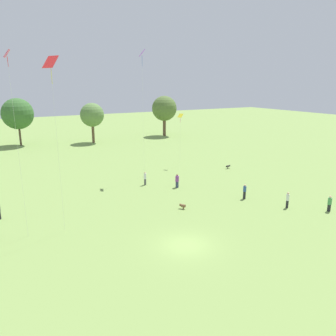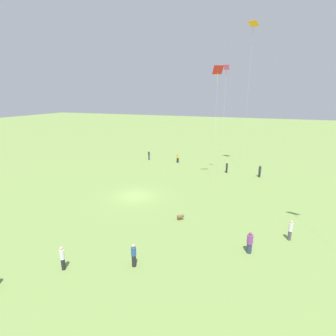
{
  "view_description": "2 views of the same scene",
  "coord_description": "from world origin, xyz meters",
  "px_view_note": "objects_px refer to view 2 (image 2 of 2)",
  "views": [
    {
      "loc": [
        -13.65,
        -21.15,
        13.29
      ],
      "look_at": [
        2.04,
        6.66,
        4.97
      ],
      "focal_mm": 35.0,
      "sensor_mm": 36.0,
      "label": 1
    },
    {
      "loc": [
        26.55,
        14.37,
        11.96
      ],
      "look_at": [
        -1.28,
        3.76,
        3.59
      ],
      "focal_mm": 28.0,
      "sensor_mm": 36.0,
      "label": 2
    }
  ],
  "objects_px": {
    "person_1": "(260,171)",
    "kite_0": "(218,73)",
    "kite_2": "(253,30)",
    "dog_1": "(181,217)",
    "person_5": "(134,255)",
    "person_8": "(227,167)",
    "person_7": "(290,230)",
    "person_2": "(250,243)",
    "person_6": "(62,258)",
    "person_3": "(178,158)",
    "person_0": "(149,155)",
    "kite_3": "(226,76)"
  },
  "relations": [
    {
      "from": "person_1",
      "to": "kite_0",
      "type": "bearing_deg",
      "value": -91.78
    },
    {
      "from": "kite_2",
      "to": "dog_1",
      "type": "height_order",
      "value": "kite_2"
    },
    {
      "from": "person_1",
      "to": "person_5",
      "type": "xyz_separation_m",
      "value": [
        25.59,
        -7.57,
        -0.03
      ]
    },
    {
      "from": "person_5",
      "to": "person_8",
      "type": "xyz_separation_m",
      "value": [
        -26.13,
        2.61,
        0.0
      ]
    },
    {
      "from": "person_1",
      "to": "dog_1",
      "type": "height_order",
      "value": "person_1"
    },
    {
      "from": "person_7",
      "to": "person_8",
      "type": "bearing_deg",
      "value": 68.89
    },
    {
      "from": "person_1",
      "to": "person_8",
      "type": "xyz_separation_m",
      "value": [
        -0.54,
        -4.96,
        -0.03
      ]
    },
    {
      "from": "person_8",
      "to": "kite_2",
      "type": "relative_size",
      "value": 0.08
    },
    {
      "from": "person_2",
      "to": "person_6",
      "type": "bearing_deg",
      "value": 68.95
    },
    {
      "from": "person_2",
      "to": "person_3",
      "type": "relative_size",
      "value": 1.06
    },
    {
      "from": "person_7",
      "to": "kite_0",
      "type": "xyz_separation_m",
      "value": [
        -12.61,
        -9.17,
        13.6
      ]
    },
    {
      "from": "person_2",
      "to": "kite_2",
      "type": "xyz_separation_m",
      "value": [
        -24.12,
        -2.9,
        20.02
      ]
    },
    {
      "from": "person_0",
      "to": "kite_2",
      "type": "xyz_separation_m",
      "value": [
        0.7,
        17.21,
        20.0
      ]
    },
    {
      "from": "person_1",
      "to": "person_5",
      "type": "distance_m",
      "value": 26.69
    },
    {
      "from": "person_3",
      "to": "person_7",
      "type": "xyz_separation_m",
      "value": [
        21.64,
        17.42,
        0.09
      ]
    },
    {
      "from": "person_5",
      "to": "person_7",
      "type": "height_order",
      "value": "person_7"
    },
    {
      "from": "person_3",
      "to": "person_7",
      "type": "relative_size",
      "value": 0.94
    },
    {
      "from": "person_5",
      "to": "dog_1",
      "type": "distance_m",
      "value": 8.14
    },
    {
      "from": "person_7",
      "to": "kite_2",
      "type": "height_order",
      "value": "kite_2"
    },
    {
      "from": "person_7",
      "to": "kite_2",
      "type": "relative_size",
      "value": 0.08
    },
    {
      "from": "person_6",
      "to": "person_8",
      "type": "xyz_separation_m",
      "value": [
        -28.24,
        7.11,
        -0.03
      ]
    },
    {
      "from": "person_6",
      "to": "kite_3",
      "type": "xyz_separation_m",
      "value": [
        -25.68,
        6.59,
        13.52
      ]
    },
    {
      "from": "person_2",
      "to": "person_5",
      "type": "distance_m",
      "value": 8.96
    },
    {
      "from": "person_0",
      "to": "person_8",
      "type": "height_order",
      "value": "person_0"
    },
    {
      "from": "person_6",
      "to": "kite_3",
      "type": "distance_m",
      "value": 29.76
    },
    {
      "from": "person_7",
      "to": "person_8",
      "type": "xyz_separation_m",
      "value": [
        -18.27,
        -8.09,
        -0.02
      ]
    },
    {
      "from": "person_1",
      "to": "kite_0",
      "type": "height_order",
      "value": "kite_0"
    },
    {
      "from": "kite_2",
      "to": "person_7",
      "type": "bearing_deg",
      "value": 172.63
    },
    {
      "from": "dog_1",
      "to": "person_3",
      "type": "bearing_deg",
      "value": 164.78
    },
    {
      "from": "person_2",
      "to": "dog_1",
      "type": "bearing_deg",
      "value": 13.1
    },
    {
      "from": "dog_1",
      "to": "kite_3",
      "type": "bearing_deg",
      "value": 140.78
    },
    {
      "from": "person_6",
      "to": "person_8",
      "type": "bearing_deg",
      "value": -81.38
    },
    {
      "from": "person_0",
      "to": "person_7",
      "type": "xyz_separation_m",
      "value": [
        21.65,
        23.18,
        0.02
      ]
    },
    {
      "from": "kite_0",
      "to": "person_2",
      "type": "bearing_deg",
      "value": 126.31
    },
    {
      "from": "person_3",
      "to": "kite_3",
      "type": "distance_m",
      "value": 17.27
    },
    {
      "from": "person_2",
      "to": "person_0",
      "type": "bearing_deg",
      "value": -11.3
    },
    {
      "from": "person_8",
      "to": "person_7",
      "type": "bearing_deg",
      "value": 3.66
    },
    {
      "from": "person_8",
      "to": "dog_1",
      "type": "distance_m",
      "value": 18.15
    },
    {
      "from": "person_0",
      "to": "person_8",
      "type": "distance_m",
      "value": 15.47
    },
    {
      "from": "kite_2",
      "to": "person_5",
      "type": "bearing_deg",
      "value": 147.42
    },
    {
      "from": "person_5",
      "to": "kite_2",
      "type": "xyz_separation_m",
      "value": [
        -28.82,
        4.73,
        20.01
      ]
    },
    {
      "from": "person_2",
      "to": "person_5",
      "type": "bearing_deg",
      "value": 71.28
    },
    {
      "from": "person_1",
      "to": "person_6",
      "type": "distance_m",
      "value": 30.21
    },
    {
      "from": "person_6",
      "to": "person_7",
      "type": "height_order",
      "value": "person_7"
    },
    {
      "from": "person_3",
      "to": "kite_3",
      "type": "height_order",
      "value": "kite_3"
    },
    {
      "from": "person_8",
      "to": "kite_0",
      "type": "height_order",
      "value": "kite_0"
    },
    {
      "from": "person_1",
      "to": "dog_1",
      "type": "relative_size",
      "value": 2.65
    },
    {
      "from": "person_3",
      "to": "dog_1",
      "type": "bearing_deg",
      "value": 33.99
    },
    {
      "from": "person_1",
      "to": "person_2",
      "type": "bearing_deg",
      "value": -41.9
    },
    {
      "from": "kite_3",
      "to": "kite_2",
      "type": "bearing_deg",
      "value": -57.84
    }
  ]
}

